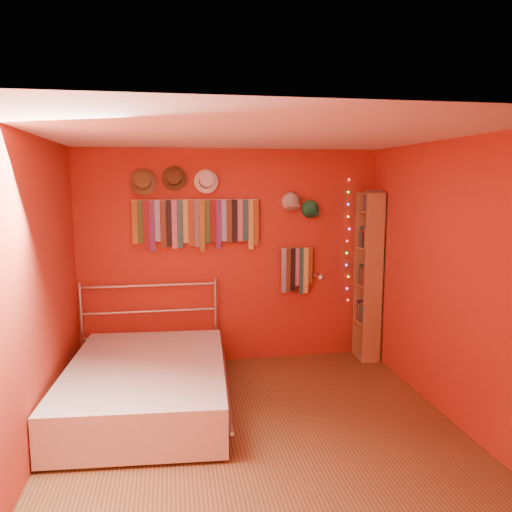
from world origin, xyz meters
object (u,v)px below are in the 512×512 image
tie_rack (197,222)px  bookshelf (372,276)px  reading_lamp (320,277)px  bed (147,384)px

tie_rack → bookshelf: (2.06, -0.16, -0.66)m
reading_lamp → bed: size_ratio=0.15×
bookshelf → bed: (-2.61, -0.94, -0.78)m
bed → bookshelf: bearing=23.7°
tie_rack → reading_lamp: 1.56m
bookshelf → reading_lamp: bearing=-177.6°
reading_lamp → bookshelf: bookshelf is taller
bed → reading_lamp: bearing=28.9°
bookshelf → bed: 2.88m
reading_lamp → bed: reading_lamp is taller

